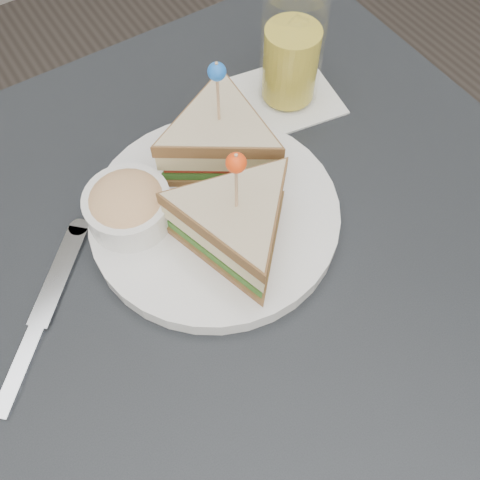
# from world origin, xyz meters

# --- Properties ---
(ground_plane) EXTENTS (3.50, 3.50, 0.00)m
(ground_plane) POSITION_xyz_m (0.00, 0.00, 0.00)
(ground_plane) COLOR #3F3833
(table) EXTENTS (0.80, 0.80, 0.75)m
(table) POSITION_xyz_m (0.00, 0.00, 0.67)
(table) COLOR black
(table) RESTS_ON ground
(plate_meal) EXTENTS (0.34, 0.34, 0.16)m
(plate_meal) POSITION_xyz_m (0.02, 0.08, 0.79)
(plate_meal) COLOR white
(plate_meal) RESTS_ON table
(cutlery_knife) EXTENTS (0.17, 0.17, 0.01)m
(cutlery_knife) POSITION_xyz_m (-0.19, 0.06, 0.75)
(cutlery_knife) COLOR silver
(cutlery_knife) RESTS_ON table
(drink_set) EXTENTS (0.14, 0.14, 0.15)m
(drink_set) POSITION_xyz_m (0.20, 0.19, 0.82)
(drink_set) COLOR white
(drink_set) RESTS_ON table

